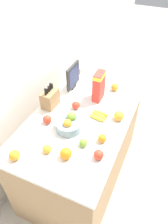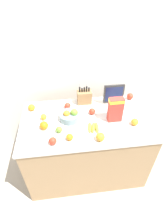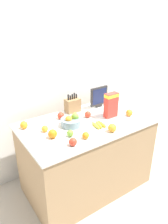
{
  "view_description": "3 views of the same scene",
  "coord_description": "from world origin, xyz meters",
  "px_view_note": "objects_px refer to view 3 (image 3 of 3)",
  "views": [
    {
      "loc": [
        -1.32,
        -0.61,
        2.24
      ],
      "look_at": [
        0.01,
        -0.02,
        0.95
      ],
      "focal_mm": 35.0,
      "sensor_mm": 36.0,
      "label": 1
    },
    {
      "loc": [
        -0.22,
        -1.46,
        2.21
      ],
      "look_at": [
        -0.03,
        -0.0,
        1.02
      ],
      "focal_mm": 28.0,
      "sensor_mm": 36.0,
      "label": 2
    },
    {
      "loc": [
        -1.24,
        -1.76,
        2.03
      ],
      "look_at": [
        -0.02,
        0.03,
        1.02
      ],
      "focal_mm": 35.0,
      "sensor_mm": 36.0,
      "label": 3
    }
  ],
  "objects_px": {
    "knife_block": "(73,105)",
    "orange_near_bowl": "(129,113)",
    "apple_rightmost": "(73,142)",
    "apple_by_knife_block": "(70,133)",
    "banana_bunch": "(99,125)",
    "apple_front": "(61,116)",
    "orange_mid_right": "(53,134)",
    "small_monitor": "(99,96)",
    "cereal_box": "(111,104)",
    "orange_mid_left": "(112,128)",
    "orange_front_center": "(24,125)",
    "orange_front_left": "(86,135)",
    "orange_front_right": "(45,129)",
    "apple_middle": "(88,114)",
    "fruit_bowl": "(71,121)",
    "apple_rear": "(110,98)"
  },
  "relations": [
    {
      "from": "knife_block",
      "to": "orange_near_bowl",
      "type": "relative_size",
      "value": 3.47
    },
    {
      "from": "apple_rightmost",
      "to": "apple_by_knife_block",
      "type": "xyz_separation_m",
      "value": [
        0.06,
        0.15,
        -0.0
      ]
    },
    {
      "from": "banana_bunch",
      "to": "apple_rightmost",
      "type": "height_order",
      "value": "apple_rightmost"
    },
    {
      "from": "apple_front",
      "to": "orange_mid_right",
      "type": "bearing_deg",
      "value": -129.66
    },
    {
      "from": "small_monitor",
      "to": "cereal_box",
      "type": "height_order",
      "value": "cereal_box"
    },
    {
      "from": "cereal_box",
      "to": "apple_front",
      "type": "xyz_separation_m",
      "value": [
        -0.51,
        0.28,
        -0.12
      ]
    },
    {
      "from": "orange_near_bowl",
      "to": "orange_mid_left",
      "type": "height_order",
      "value": "orange_mid_left"
    },
    {
      "from": "orange_front_center",
      "to": "orange_front_left",
      "type": "distance_m",
      "value": 0.68
    },
    {
      "from": "cereal_box",
      "to": "orange_front_right",
      "type": "relative_size",
      "value": 4.17
    },
    {
      "from": "apple_middle",
      "to": "orange_near_bowl",
      "type": "distance_m",
      "value": 0.49
    },
    {
      "from": "banana_bunch",
      "to": "orange_front_center",
      "type": "distance_m",
      "value": 0.79
    },
    {
      "from": "orange_near_bowl",
      "to": "apple_front",
      "type": "bearing_deg",
      "value": 151.45
    },
    {
      "from": "cereal_box",
      "to": "orange_front_right",
      "type": "height_order",
      "value": "cereal_box"
    },
    {
      "from": "apple_rightmost",
      "to": "orange_front_left",
      "type": "bearing_deg",
      "value": 11.27
    },
    {
      "from": "banana_bunch",
      "to": "orange_mid_left",
      "type": "distance_m",
      "value": 0.18
    },
    {
      "from": "knife_block",
      "to": "orange_front_right",
      "type": "height_order",
      "value": "knife_block"
    },
    {
      "from": "apple_by_knife_block",
      "to": "orange_front_left",
      "type": "distance_m",
      "value": 0.16
    },
    {
      "from": "small_monitor",
      "to": "orange_mid_right",
      "type": "distance_m",
      "value": 0.91
    },
    {
      "from": "orange_near_bowl",
      "to": "orange_mid_left",
      "type": "relative_size",
      "value": 0.89
    },
    {
      "from": "apple_rightmost",
      "to": "apple_middle",
      "type": "relative_size",
      "value": 1.03
    },
    {
      "from": "fruit_bowl",
      "to": "apple_by_knife_block",
      "type": "distance_m",
      "value": 0.22
    },
    {
      "from": "apple_rightmost",
      "to": "apple_rear",
      "type": "relative_size",
      "value": 0.96
    },
    {
      "from": "apple_by_knife_block",
      "to": "orange_front_center",
      "type": "height_order",
      "value": "orange_front_center"
    },
    {
      "from": "orange_front_left",
      "to": "orange_near_bowl",
      "type": "bearing_deg",
      "value": 10.13
    },
    {
      "from": "apple_rightmost",
      "to": "apple_front",
      "type": "height_order",
      "value": "same"
    },
    {
      "from": "fruit_bowl",
      "to": "apple_front",
      "type": "distance_m",
      "value": 0.21
    },
    {
      "from": "apple_rightmost",
      "to": "orange_front_left",
      "type": "height_order",
      "value": "apple_rightmost"
    },
    {
      "from": "banana_bunch",
      "to": "orange_mid_right",
      "type": "bearing_deg",
      "value": 172.86
    },
    {
      "from": "fruit_bowl",
      "to": "orange_front_left",
      "type": "relative_size",
      "value": 3.15
    },
    {
      "from": "small_monitor",
      "to": "orange_near_bowl",
      "type": "height_order",
      "value": "small_monitor"
    },
    {
      "from": "orange_mid_right",
      "to": "orange_mid_left",
      "type": "height_order",
      "value": "same"
    },
    {
      "from": "orange_mid_right",
      "to": "orange_front_center",
      "type": "relative_size",
      "value": 1.09
    },
    {
      "from": "apple_rightmost",
      "to": "orange_near_bowl",
      "type": "xyz_separation_m",
      "value": [
        0.88,
        0.16,
        0.0
      ]
    },
    {
      "from": "fruit_bowl",
      "to": "orange_front_right",
      "type": "distance_m",
      "value": 0.3
    },
    {
      "from": "banana_bunch",
      "to": "apple_front",
      "type": "relative_size",
      "value": 2.21
    },
    {
      "from": "knife_block",
      "to": "orange_front_center",
      "type": "relative_size",
      "value": 3.37
    },
    {
      "from": "apple_by_knife_block",
      "to": "fruit_bowl",
      "type": "bearing_deg",
      "value": 56.05
    },
    {
      "from": "cereal_box",
      "to": "orange_mid_left",
      "type": "height_order",
      "value": "cereal_box"
    },
    {
      "from": "knife_block",
      "to": "apple_middle",
      "type": "xyz_separation_m",
      "value": [
        0.06,
        -0.24,
        -0.05
      ]
    },
    {
      "from": "apple_rear",
      "to": "fruit_bowl",
      "type": "bearing_deg",
      "value": -159.28
    },
    {
      "from": "orange_mid_right",
      "to": "small_monitor",
      "type": "bearing_deg",
      "value": 22.5
    },
    {
      "from": "orange_mid_right",
      "to": "orange_front_center",
      "type": "bearing_deg",
      "value": 115.69
    },
    {
      "from": "orange_front_right",
      "to": "orange_near_bowl",
      "type": "bearing_deg",
      "value": -12.52
    },
    {
      "from": "knife_block",
      "to": "apple_rightmost",
      "type": "height_order",
      "value": "knife_block"
    },
    {
      "from": "apple_rear",
      "to": "orange_front_left",
      "type": "distance_m",
      "value": 1.02
    },
    {
      "from": "apple_by_knife_block",
      "to": "orange_near_bowl",
      "type": "relative_size",
      "value": 0.86
    },
    {
      "from": "knife_block",
      "to": "fruit_bowl",
      "type": "relative_size",
      "value": 1.25
    },
    {
      "from": "knife_block",
      "to": "orange_mid_left",
      "type": "distance_m",
      "value": 0.65
    },
    {
      "from": "apple_middle",
      "to": "orange_front_right",
      "type": "xyz_separation_m",
      "value": [
        -0.55,
        -0.02,
        -0.0
      ]
    },
    {
      "from": "orange_mid_left",
      "to": "orange_front_right",
      "type": "xyz_separation_m",
      "value": [
        -0.57,
        0.39,
        -0.01
      ]
    }
  ]
}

